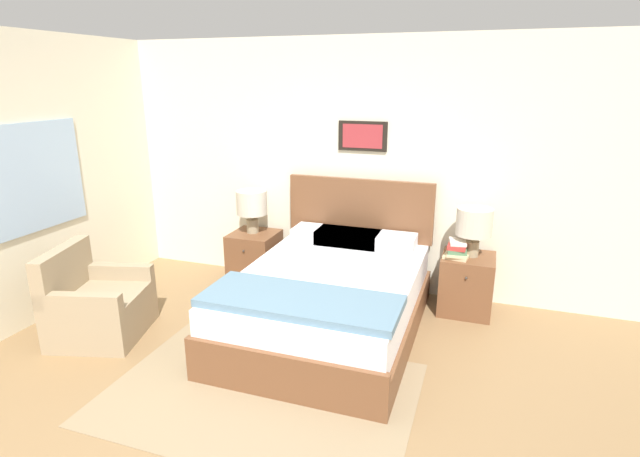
{
  "coord_description": "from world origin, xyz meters",
  "views": [
    {
      "loc": [
        1.32,
        -2.02,
        2.2
      ],
      "look_at": [
        0.07,
        1.62,
        1.03
      ],
      "focal_mm": 28.0,
      "sensor_mm": 36.0,
      "label": 1
    }
  ],
  "objects_px": {
    "bed": "(330,297)",
    "table_lamp_near_window": "(252,204)",
    "armchair": "(97,306)",
    "nightstand_by_door": "(466,284)",
    "nightstand_near_window": "(255,257)",
    "table_lamp_by_door": "(474,224)"
  },
  "relations": [
    {
      "from": "bed",
      "to": "table_lamp_by_door",
      "type": "bearing_deg",
      "value": 35.21
    },
    {
      "from": "bed",
      "to": "table_lamp_by_door",
      "type": "height_order",
      "value": "bed"
    },
    {
      "from": "table_lamp_by_door",
      "to": "table_lamp_near_window",
      "type": "bearing_deg",
      "value": 180.0
    },
    {
      "from": "armchair",
      "to": "nightstand_by_door",
      "type": "distance_m",
      "value": 3.41
    },
    {
      "from": "armchair",
      "to": "bed",
      "type": "bearing_deg",
      "value": 96.06
    },
    {
      "from": "table_lamp_by_door",
      "to": "armchair",
      "type": "bearing_deg",
      "value": -152.96
    },
    {
      "from": "table_lamp_by_door",
      "to": "nightstand_near_window",
      "type": "bearing_deg",
      "value": -179.54
    },
    {
      "from": "nightstand_near_window",
      "to": "table_lamp_near_window",
      "type": "bearing_deg",
      "value": 137.3
    },
    {
      "from": "bed",
      "to": "table_lamp_by_door",
      "type": "xyz_separation_m",
      "value": [
        1.15,
        0.81,
        0.56
      ]
    },
    {
      "from": "bed",
      "to": "nightstand_by_door",
      "type": "bearing_deg",
      "value": 35.04
    },
    {
      "from": "bed",
      "to": "nightstand_near_window",
      "type": "relative_size",
      "value": 3.78
    },
    {
      "from": "bed",
      "to": "table_lamp_near_window",
      "type": "xyz_separation_m",
      "value": [
        -1.15,
        0.81,
        0.56
      ]
    },
    {
      "from": "armchair",
      "to": "table_lamp_by_door",
      "type": "relative_size",
      "value": 1.96
    },
    {
      "from": "armchair",
      "to": "nightstand_near_window",
      "type": "relative_size",
      "value": 1.62
    },
    {
      "from": "nightstand_near_window",
      "to": "table_lamp_by_door",
      "type": "height_order",
      "value": "table_lamp_by_door"
    },
    {
      "from": "nightstand_by_door",
      "to": "table_lamp_near_window",
      "type": "xyz_separation_m",
      "value": [
        -2.29,
        0.02,
        0.6
      ]
    },
    {
      "from": "armchair",
      "to": "nightstand_by_door",
      "type": "relative_size",
      "value": 1.62
    },
    {
      "from": "table_lamp_near_window",
      "to": "armchair",
      "type": "bearing_deg",
      "value": -115.88
    },
    {
      "from": "armchair",
      "to": "nightstand_near_window",
      "type": "bearing_deg",
      "value": 137.89
    },
    {
      "from": "armchair",
      "to": "table_lamp_by_door",
      "type": "height_order",
      "value": "table_lamp_by_door"
    },
    {
      "from": "bed",
      "to": "nightstand_near_window",
      "type": "height_order",
      "value": "bed"
    },
    {
      "from": "bed",
      "to": "nightstand_near_window",
      "type": "distance_m",
      "value": 1.38
    }
  ]
}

